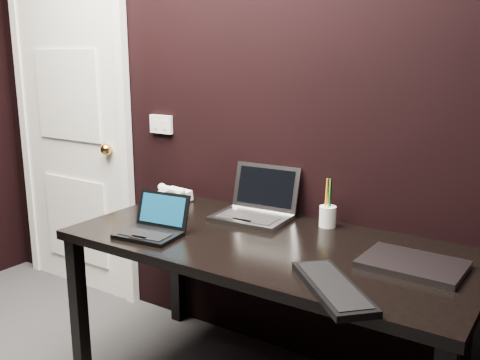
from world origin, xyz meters
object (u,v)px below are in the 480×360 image
Objects in this scene: ext_keyboard at (332,287)px; pen_cup at (328,216)px; mobile_phone at (162,206)px; desk at (268,258)px; closed_laptop at (413,264)px; desk_phone at (172,195)px; netbook at (152,227)px; silver_laptop at (255,209)px; door at (72,128)px.

pen_cup is at bearing 115.85° from ext_keyboard.
desk is at bearing -6.06° from mobile_phone.
desk_phone reaches higher than closed_laptop.
netbook is 1.42× the size of desk_phone.
mobile_phone is at bearing -63.64° from desk_phone.
mobile_phone is (0.09, -0.18, -0.00)m from desk_phone.
desk is 0.78m from desk_phone.
pen_cup is (-0.46, 0.27, 0.04)m from closed_laptop.
netbook is 0.78m from pen_cup.
mobile_phone is at bearing 178.86° from closed_laptop.
mobile_phone is 0.80m from pen_cup.
mobile_phone is 0.38× the size of pen_cup.
silver_laptop reaches higher than desk_phone.
silver_laptop is 0.83m from ext_keyboard.
silver_laptop reaches higher than mobile_phone.
desk is 5.99× the size of netbook.
desk_phone reaches higher than ext_keyboard.
closed_laptop is at bearing 4.31° from desk.
desk is 4.65× the size of closed_laptop.
desk is 0.66m from mobile_phone.
pen_cup is (0.58, 0.52, 0.02)m from netbook.
mobile_phone is at bearing 160.88° from ext_keyboard.
netbook is 0.78× the size of closed_laptop.
ext_keyboard is (2.07, -0.68, -0.29)m from door.
netbook is 0.51m from silver_laptop.
pen_cup is at bearing 149.84° from closed_laptop.
closed_laptop is (1.04, 0.25, -0.02)m from netbook.
mobile_phone is (-0.19, 0.28, -0.00)m from netbook.
desk_phone is (-1.31, 0.20, 0.02)m from closed_laptop.
door is 2.27m from closed_laptop.
door is 5.32× the size of ext_keyboard.
door is at bearing 171.95° from desk_phone.
netbook is at bearing -166.26° from closed_laptop.
ext_keyboard is at bearing -64.15° from pen_cup.
netbook is at bearing -58.69° from desk_phone.
netbook is 1.28× the size of pen_cup.
closed_laptop is 1.65× the size of pen_cup.
pen_cup is at bearing 17.47° from mobile_phone.
door is at bearing 153.94° from netbook.
door reaches higher than netbook.
desk_phone is (0.92, -0.13, -0.27)m from door.
desk_phone reaches higher than mobile_phone.
pen_cup is at bearing -2.12° from door.
door is 5.94× the size of silver_laptop.
desk_phone reaches higher than desk.
silver_laptop is at bearing -1.06° from desk_phone.
closed_laptop reaches higher than desk.
door reaches higher than silver_laptop.
mobile_phone reaches higher than closed_laptop.
mobile_phone is (1.01, -0.31, -0.27)m from door.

